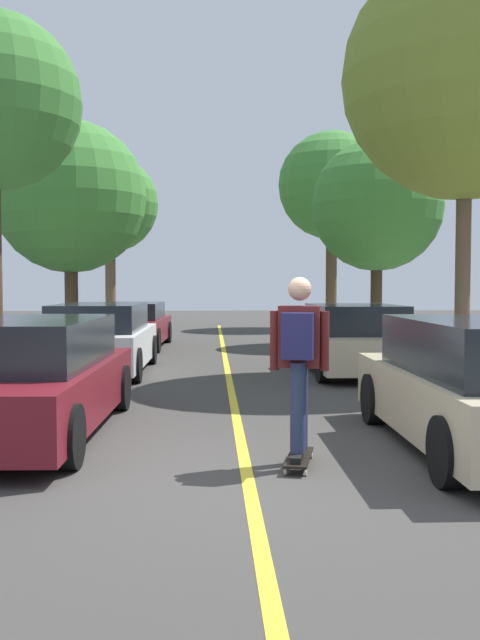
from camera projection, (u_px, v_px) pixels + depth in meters
name	position (u px, v px, depth m)	size (l,w,h in m)	color
ground	(247.00, 478.00, 6.60)	(80.00, 80.00, 0.00)	#3D3A38
center_line	(234.00, 404.00, 10.60)	(0.12, 39.20, 0.01)	gold
parked_car_left_nearest	(25.00, 378.00, 8.46)	(2.07, 4.67, 1.38)	maroon
parked_car_left_near	(101.00, 339.00, 14.27)	(1.96, 4.44, 1.39)	white
parked_car_left_far	(132.00, 325.00, 19.95)	(2.00, 4.59, 1.25)	maroon
parked_car_right_nearest	(479.00, 386.00, 7.63)	(1.81, 4.27, 1.42)	#BCAD89
parked_car_right_near	(354.00, 340.00, 14.32)	(2.04, 4.38, 1.37)	#BCAD89
street_tree_left_near	(70.00, 197.00, 20.75)	(4.44, 4.44, 6.39)	#4C3823
street_tree_left_far	(110.00, 205.00, 28.87)	(3.92, 3.92, 6.83)	brown
street_tree_right_nearest	(466.00, 76.00, 13.29)	(4.64, 4.64, 7.86)	brown
street_tree_right_near	(377.00, 206.00, 20.42)	(3.77, 3.77, 5.78)	#3D2D1E
street_tree_right_far	(332.00, 186.00, 28.06)	(4.23, 4.23, 7.63)	#4C3823
skateboard	(299.00, 458.00, 7.01)	(0.40, 0.87, 0.10)	black
skateboarder	(299.00, 355.00, 6.92)	(0.59, 0.70, 1.76)	black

